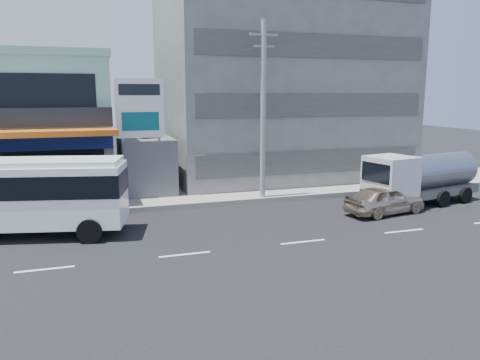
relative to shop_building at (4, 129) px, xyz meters
name	(u,v)px	position (x,y,z in m)	size (l,w,h in m)	color
ground	(185,255)	(8.00, -13.95, -4.00)	(120.00, 120.00, 0.00)	black
sidewalk	(235,193)	(13.00, -4.45, -3.85)	(70.00, 5.00, 0.30)	gray
shop_building	(4,129)	(0.00, 0.00, 0.00)	(12.40, 11.70, 8.00)	#424347
concrete_building	(278,81)	(18.00, 1.05, 3.00)	(16.00, 12.00, 14.00)	gray
gap_structure	(145,165)	(8.00, -1.95, -2.25)	(3.00, 6.00, 3.50)	#424347
satellite_dish	(146,137)	(8.00, -2.95, -0.42)	(1.50, 1.50, 0.15)	slate
billboard	(140,115)	(7.50, -4.75, 0.93)	(2.60, 0.18, 6.90)	gray
utility_pole_near	(263,111)	(14.00, -6.55, 1.15)	(1.60, 0.30, 10.00)	#999993
minibus	(29,191)	(2.19, -9.51, -2.00)	(8.37, 4.29, 3.35)	white
sedan	(385,199)	(19.02, -10.99, -3.25)	(1.76, 4.38, 1.49)	beige
tanker_truck	(419,178)	(21.95, -9.87, -2.46)	(7.52, 3.53, 2.85)	silver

